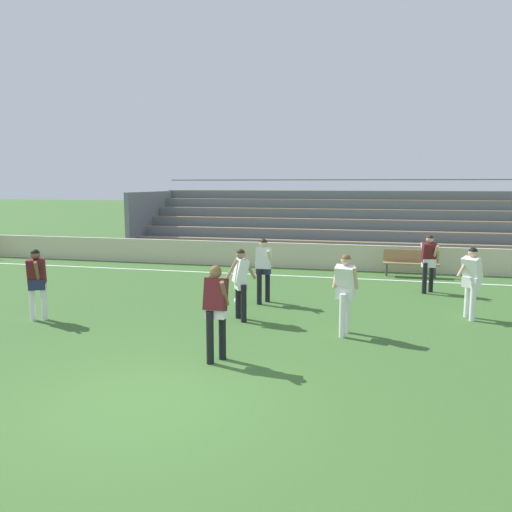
# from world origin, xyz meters

# --- Properties ---
(ground_plane) EXTENTS (160.00, 160.00, 0.00)m
(ground_plane) POSITION_xyz_m (0.00, 0.00, 0.00)
(ground_plane) COLOR #3D662D
(field_line_sideline) EXTENTS (44.00, 0.12, 0.01)m
(field_line_sideline) POSITION_xyz_m (0.00, 10.34, 0.00)
(field_line_sideline) COLOR white
(field_line_sideline) RESTS_ON ground
(sideline_wall) EXTENTS (48.00, 0.16, 0.93)m
(sideline_wall) POSITION_xyz_m (0.00, 11.98, 0.47)
(sideline_wall) COLOR beige
(sideline_wall) RESTS_ON ground
(bleacher_stand) EXTENTS (21.94, 5.17, 3.33)m
(bleacher_stand) POSITION_xyz_m (3.72, 15.45, 1.45)
(bleacher_stand) COLOR #897051
(bleacher_stand) RESTS_ON ground
(bench_centre_sideline) EXTENTS (1.80, 0.40, 0.90)m
(bench_centre_sideline) POSITION_xyz_m (4.24, 11.18, 0.55)
(bench_centre_sideline) COLOR #99754C
(bench_centre_sideline) RESTS_ON ground
(player_white_challenging) EXTENTS (0.44, 0.62, 1.70)m
(player_white_challenging) POSITION_xyz_m (0.25, 6.30, 1.02)
(player_white_challenging) COLOR black
(player_white_challenging) RESTS_ON ground
(player_white_trailing_run) EXTENTS (0.70, 0.50, 1.65)m
(player_white_trailing_run) POSITION_xyz_m (0.12, 4.55, 0.98)
(player_white_trailing_run) COLOR black
(player_white_trailing_run) RESTS_ON ground
(player_white_on_ball) EXTENTS (0.55, 0.49, 1.69)m
(player_white_on_ball) POSITION_xyz_m (2.51, 3.96, 1.01)
(player_white_on_ball) COLOR white
(player_white_on_ball) RESTS_ON ground
(player_dark_deep_cover) EXTENTS (0.48, 0.63, 1.64)m
(player_dark_deep_cover) POSITION_xyz_m (-4.40, 3.46, 0.98)
(player_dark_deep_cover) COLOR white
(player_dark_deep_cover) RESTS_ON ground
(player_white_dropping_back) EXTENTS (0.73, 0.53, 1.67)m
(player_white_dropping_back) POSITION_xyz_m (5.24, 5.89, 1.00)
(player_white_dropping_back) COLOR white
(player_white_dropping_back) RESTS_ON ground
(player_dark_overlapping) EXTENTS (0.46, 0.67, 1.67)m
(player_dark_overlapping) POSITION_xyz_m (4.56, 8.64, 1.00)
(player_dark_overlapping) COLOR black
(player_dark_overlapping) RESTS_ON ground
(player_dark_wide_left) EXTENTS (0.46, 0.50, 1.72)m
(player_dark_wide_left) POSITION_xyz_m (0.41, 1.83, 1.03)
(player_dark_wide_left) COLOR black
(player_dark_wide_left) RESTS_ON ground
(soccer_ball) EXTENTS (0.22, 0.22, 0.22)m
(soccer_ball) POSITION_xyz_m (-0.33, 5.89, 0.11)
(soccer_ball) COLOR white
(soccer_ball) RESTS_ON ground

